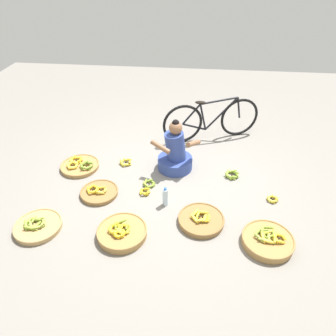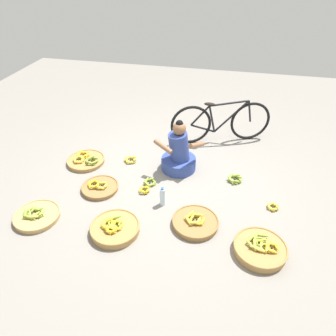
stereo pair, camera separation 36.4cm
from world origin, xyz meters
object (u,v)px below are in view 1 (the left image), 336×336
object	(u,v)px
banana_basket_mid_right	(38,226)
water_bottle	(165,197)
loose_bananas_mid_left	(232,175)
bicycle_leaning	(211,120)
banana_basket_back_center	(122,232)
vendor_woman_front	(175,154)
banana_basket_front_center	(99,192)
loose_bananas_back_left	(147,187)
banana_basket_near_vendor	(80,166)
loose_bananas_front_left	(126,162)
banana_basket_near_bicycle	(201,220)
banana_basket_front_right	(268,240)
loose_bananas_back_right	(273,199)

from	to	relation	value
banana_basket_mid_right	water_bottle	bearing A→B (deg)	21.53
banana_basket_mid_right	loose_bananas_mid_left	size ratio (longest dim) A/B	2.37
bicycle_leaning	banana_basket_back_center	world-z (taller)	bicycle_leaning
loose_bananas_mid_left	vendor_woman_front	bearing A→B (deg)	171.59
banana_basket_mid_right	banana_basket_front_center	bearing A→B (deg)	51.62
loose_bananas_back_left	water_bottle	distance (m)	0.42
vendor_woman_front	banana_basket_front_center	world-z (taller)	vendor_woman_front
banana_basket_near_vendor	banana_basket_mid_right	bearing A→B (deg)	-93.63
banana_basket_near_vendor	loose_bananas_front_left	world-z (taller)	banana_basket_near_vendor
banana_basket_near_bicycle	loose_bananas_back_left	bearing A→B (deg)	143.14
banana_basket_front_right	banana_basket_front_center	world-z (taller)	banana_basket_front_right
loose_bananas_back_right	banana_basket_mid_right	bearing A→B (deg)	-164.35
banana_basket_front_center	banana_basket_back_center	world-z (taller)	banana_basket_back_center
banana_basket_near_vendor	banana_basket_back_center	bearing A→B (deg)	-53.22
water_bottle	loose_bananas_back_right	bearing A→B (deg)	9.15
banana_basket_front_right	loose_bananas_front_left	xyz separation A→B (m)	(-1.94, 1.39, -0.03)
banana_basket_front_center	banana_basket_back_center	distance (m)	0.84
vendor_woman_front	loose_bananas_front_left	size ratio (longest dim) A/B	3.80
banana_basket_near_vendor	banana_basket_mid_right	size ratio (longest dim) A/B	1.03
vendor_woman_front	loose_bananas_front_left	distance (m)	0.80
vendor_woman_front	bicycle_leaning	bearing A→B (deg)	60.87
vendor_woman_front	banana_basket_front_right	size ratio (longest dim) A/B	1.38
bicycle_leaning	water_bottle	distance (m)	1.90
loose_bananas_front_left	loose_bananas_back_left	distance (m)	0.71
loose_bananas_back_left	banana_basket_mid_right	bearing A→B (deg)	-143.54
banana_basket_front_right	loose_bananas_back_right	size ratio (longest dim) A/B	3.32
banana_basket_near_bicycle	banana_basket_mid_right	bearing A→B (deg)	-170.99
bicycle_leaning	loose_bananas_back_left	xyz separation A→B (m)	(-0.87, -1.49, -0.33)
banana_basket_near_vendor	banana_basket_mid_right	xyz separation A→B (m)	(-0.08, -1.26, 0.00)
banana_basket_front_center	loose_bananas_back_left	xyz separation A→B (m)	(0.64, 0.18, -0.01)
bicycle_leaning	banana_basket_near_vendor	size ratio (longest dim) A/B	2.79
loose_bananas_front_left	bicycle_leaning	bearing A→B (deg)	35.53
loose_bananas_back_left	loose_bananas_front_left	bearing A→B (deg)	127.38
loose_bananas_mid_left	loose_bananas_back_right	bearing A→B (deg)	-43.46
banana_basket_back_center	bicycle_leaning	bearing A→B (deg)	66.50
banana_basket_front_center	water_bottle	world-z (taller)	water_bottle
vendor_woman_front	banana_basket_near_bicycle	bearing A→B (deg)	-69.33
loose_bananas_mid_left	water_bottle	world-z (taller)	water_bottle
vendor_woman_front	loose_bananas_front_left	bearing A→B (deg)	178.12
banana_basket_mid_right	vendor_woman_front	bearing A→B (deg)	42.80
bicycle_leaning	banana_basket_mid_right	distance (m)	3.15
vendor_woman_front	banana_basket_mid_right	bearing A→B (deg)	-137.20
banana_basket_near_vendor	loose_bananas_back_right	world-z (taller)	banana_basket_near_vendor
loose_bananas_mid_left	loose_bananas_front_left	size ratio (longest dim) A/B	1.12
banana_basket_front_center	banana_basket_near_vendor	distance (m)	0.74
vendor_woman_front	banana_basket_front_right	world-z (taller)	vendor_woman_front
banana_basket_back_center	loose_bananas_back_right	distance (m)	2.02
banana_basket_front_center	banana_basket_mid_right	size ratio (longest dim) A/B	0.91
banana_basket_near_vendor	banana_basket_mid_right	distance (m)	1.27
banana_basket_mid_right	bicycle_leaning	bearing A→B (deg)	49.01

